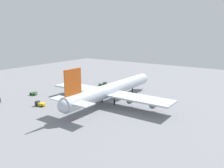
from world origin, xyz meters
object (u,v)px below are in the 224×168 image
Objects in this scene: cargo_airplane at (112,90)px; safety_cone_tail at (69,121)px; maintenance_van at (103,84)px; safety_cone_nose at (143,88)px; cargo_loader at (40,104)px; fuel_truck at (34,93)px.

safety_cone_tail is at bearing -176.42° from cargo_airplane.
safety_cone_nose is (5.74, -24.12, -0.64)m from maintenance_van.
safety_cone_nose is at bearing -1.36° from cargo_airplane.
safety_cone_tail is at bearing -178.92° from safety_cone_nose.
maintenance_van is 7.70× the size of safety_cone_tail.
maintenance_van is at bearing 1.12° from cargo_loader.
cargo_airplane is 34.03m from maintenance_van.
cargo_airplane is 30.47m from safety_cone_nose.
maintenance_van is 6.10× the size of safety_cone_nose.
safety_cone_tail is (-29.25, -1.83, -5.55)m from cargo_airplane.
safety_cone_tail is (-59.22, -1.12, -0.08)m from safety_cone_nose.
fuel_truck is at bearing 156.41° from maintenance_van.
maintenance_van is (47.77, 0.93, -0.01)m from cargo_loader.
cargo_airplane reaches higher than cargo_loader.
cargo_loader is at bearing 136.33° from cargo_airplane.
cargo_airplane is at bearing 178.64° from safety_cone_nose.
safety_cone_nose is (29.97, -0.71, -5.47)m from cargo_airplane.
fuel_truck is (9.64, 17.58, -0.04)m from cargo_loader.
safety_cone_nose is at bearing -42.90° from fuel_truck.
fuel_truck is at bearing 137.10° from safety_cone_nose.
cargo_airplane is 16.75× the size of fuel_truck.
cargo_loader is 7.68× the size of safety_cone_tail.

